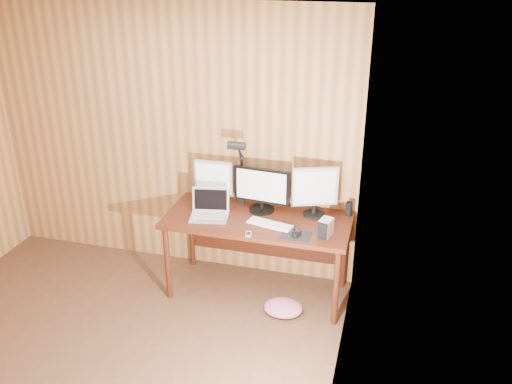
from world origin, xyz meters
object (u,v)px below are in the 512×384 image
at_px(desk, 260,227).
at_px(desk_lamp, 239,162).
at_px(hard_drive, 326,228).
at_px(monitor_center, 262,189).
at_px(phone, 248,234).
at_px(laptop, 210,209).
at_px(speaker, 349,209).
at_px(keyboard, 270,224).
at_px(monitor_left, 214,181).
at_px(monitor_right, 315,190).
at_px(mouse, 296,233).

xyz_separation_m(desk, desk_lamp, (-0.23, 0.15, 0.53)).
bearing_deg(hard_drive, monitor_center, 167.41).
bearing_deg(monitor_center, desk, -83.00).
height_order(monitor_center, phone, monitor_center).
relative_size(desk, laptop, 4.41).
bearing_deg(desk, laptop, -163.01).
bearing_deg(speaker, phone, -143.02).
height_order(laptop, keyboard, laptop).
height_order(desk, laptop, laptop).
height_order(desk, monitor_left, monitor_left).
height_order(hard_drive, desk_lamp, desk_lamp).
distance_m(monitor_center, hard_drive, 0.70).
bearing_deg(hard_drive, desk_lamp, 169.87).
bearing_deg(monitor_center, desk_lamp, 167.93).
height_order(laptop, hard_drive, laptop).
relative_size(monitor_left, hard_drive, 2.66).
bearing_deg(monitor_right, mouse, -121.68).
xyz_separation_m(monitor_left, mouse, (0.85, -0.43, -0.19)).
height_order(hard_drive, phone, hard_drive).
bearing_deg(keyboard, mouse, -13.46).
distance_m(desk, mouse, 0.50).
height_order(keyboard, mouse, mouse).
bearing_deg(monitor_left, hard_drive, -20.88).
bearing_deg(monitor_left, mouse, -28.96).
bearing_deg(desk_lamp, phone, -69.00).
xyz_separation_m(monitor_center, phone, (0.01, -0.46, -0.20)).
xyz_separation_m(hard_drive, speaker, (0.14, 0.42, -0.01)).
height_order(mouse, speaker, speaker).
xyz_separation_m(monitor_left, desk_lamp, (0.24, 0.01, 0.20)).
relative_size(hard_drive, desk_lamp, 0.23).
height_order(laptop, mouse, laptop).
height_order(laptop, phone, laptop).
bearing_deg(phone, desk_lamp, 101.15).
height_order(keyboard, desk_lamp, desk_lamp).
distance_m(keyboard, hard_drive, 0.48).
bearing_deg(monitor_center, phone, -84.00).
xyz_separation_m(monitor_right, laptop, (-0.87, -0.23, -0.18)).
xyz_separation_m(keyboard, hard_drive, (0.48, -0.06, 0.06)).
distance_m(monitor_left, monitor_right, 0.93).
xyz_separation_m(desk, keyboard, (0.13, -0.17, 0.13)).
bearing_deg(laptop, monitor_right, 4.42).
distance_m(desk, hard_drive, 0.68).
height_order(laptop, desk_lamp, desk_lamp).
relative_size(monitor_left, phone, 4.16).
distance_m(keyboard, mouse, 0.28).
bearing_deg(monitor_left, desk, -18.60).
height_order(monitor_center, desk_lamp, desk_lamp).
relative_size(mouse, hard_drive, 0.80).
bearing_deg(desk, speaker, 13.93).
xyz_separation_m(mouse, desk_lamp, (-0.61, 0.44, 0.39)).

